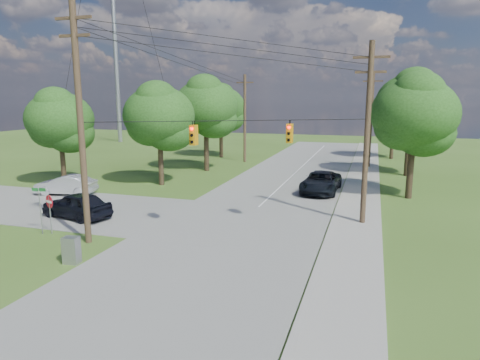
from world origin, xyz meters
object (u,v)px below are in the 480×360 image
(pole_sw, at_px, (80,122))
(pole_north_w, at_px, (245,118))
(car_cross_dark, at_px, (77,205))
(control_cabinet, at_px, (71,250))
(do_not_enter_sign, at_px, (50,205))
(pole_north_e, at_px, (371,120))
(car_main_north, at_px, (321,182))
(pole_ne, at_px, (367,132))
(car_cross_silver, at_px, (66,185))

(pole_sw, bearing_deg, pole_north_w, 90.77)
(pole_sw, xyz_separation_m, car_cross_dark, (-3.54, 3.66, -5.38))
(control_cabinet, bearing_deg, do_not_enter_sign, 133.25)
(pole_north_e, relative_size, car_main_north, 1.72)
(pole_ne, bearing_deg, do_not_enter_sign, -156.80)
(pole_sw, relative_size, pole_north_e, 1.20)
(pole_ne, relative_size, do_not_enter_sign, 4.79)
(car_main_north, bearing_deg, car_cross_silver, -157.93)
(car_cross_dark, xyz_separation_m, do_not_enter_sign, (0.70, -3.07, 0.76))
(pole_ne, height_order, car_main_north, pole_ne)
(pole_ne, relative_size, pole_north_w, 1.05)
(do_not_enter_sign, bearing_deg, pole_north_e, 82.56)
(pole_north_e, bearing_deg, car_main_north, -103.68)
(car_cross_silver, distance_m, control_cabinet, 15.11)
(pole_north_e, bearing_deg, pole_ne, -90.00)
(pole_ne, height_order, pole_north_w, pole_ne)
(car_cross_dark, bearing_deg, do_not_enter_sign, 24.72)
(pole_north_w, relative_size, car_main_north, 1.72)
(pole_ne, distance_m, car_cross_dark, 18.09)
(car_cross_dark, distance_m, car_main_north, 18.14)
(pole_ne, bearing_deg, pole_north_e, 90.00)
(pole_north_w, height_order, control_cabinet, pole_north_w)
(pole_sw, bearing_deg, car_main_north, 57.12)
(car_cross_silver, bearing_deg, car_main_north, 99.52)
(pole_north_w, bearing_deg, pole_north_e, 0.00)
(pole_sw, height_order, car_main_north, pole_sw)
(pole_north_w, bearing_deg, car_cross_dark, -96.90)
(pole_sw, bearing_deg, control_cabinet, -67.62)
(car_cross_silver, xyz_separation_m, do_not_enter_sign, (5.77, -8.30, 0.82))
(pole_north_e, xyz_separation_m, control_cabinet, (-12.40, -32.27, -4.51))
(pole_north_w, xyz_separation_m, car_main_north, (10.50, -13.97, -4.29))
(pole_sw, height_order, pole_north_e, pole_sw)
(car_main_north, relative_size, do_not_enter_sign, 2.65)
(do_not_enter_sign, bearing_deg, car_main_north, 71.23)
(pole_ne, xyz_separation_m, pole_north_e, (-0.00, 22.00, -0.34))
(pole_sw, relative_size, do_not_enter_sign, 5.48)
(car_main_north, relative_size, control_cabinet, 4.67)
(car_main_north, bearing_deg, car_cross_dark, -136.45)
(do_not_enter_sign, bearing_deg, pole_ne, 45.16)
(pole_north_e, xyz_separation_m, car_cross_dark, (-17.04, -25.94, -4.28))
(pole_north_w, height_order, car_main_north, pole_north_w)
(pole_north_e, height_order, control_cabinet, pole_north_e)
(car_cross_dark, relative_size, do_not_enter_sign, 2.18)
(pole_ne, height_order, do_not_enter_sign, pole_ne)
(car_cross_dark, relative_size, control_cabinet, 3.85)
(car_cross_dark, bearing_deg, control_cabinet, 48.06)
(car_cross_dark, xyz_separation_m, control_cabinet, (4.64, -6.34, -0.23))
(car_cross_dark, height_order, car_main_north, car_cross_dark)
(pole_sw, distance_m, car_cross_silver, 13.52)
(car_main_north, xyz_separation_m, control_cabinet, (-9.00, -18.30, -0.22))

